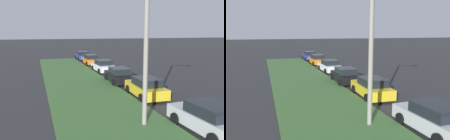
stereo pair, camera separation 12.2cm
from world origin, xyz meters
TOP-DOWN VIEW (x-y plane):
  - grass_median at (10.00, 7.49)m, footprint 60.00×6.00m
  - parked_car_silver at (6.87, 3.40)m, footprint 4.38×2.17m
  - parked_car_yellow at (13.57, 3.47)m, footprint 4.36×2.14m
  - parked_car_black at (18.81, 3.73)m, footprint 4.37×2.16m
  - parked_car_white at (25.25, 3.45)m, footprint 4.37×2.16m
  - parked_car_orange at (31.98, 3.44)m, footprint 4.36×2.13m
  - parked_car_blue at (38.07, 3.46)m, footprint 4.31×2.04m
  - streetlight at (8.47, 5.67)m, footprint 0.63×2.87m

SIDE VIEW (x-z plane):
  - grass_median at x=10.00m, z-range 0.00..0.12m
  - parked_car_silver at x=6.87m, z-range -0.02..1.45m
  - parked_car_yellow at x=13.57m, z-range -0.02..1.45m
  - parked_car_black at x=18.81m, z-range -0.02..1.45m
  - parked_car_white at x=25.25m, z-range -0.02..1.45m
  - parked_car_orange at x=31.98m, z-range -0.02..1.45m
  - parked_car_blue at x=38.07m, z-range -0.02..1.45m
  - streetlight at x=8.47m, z-range 0.64..8.14m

